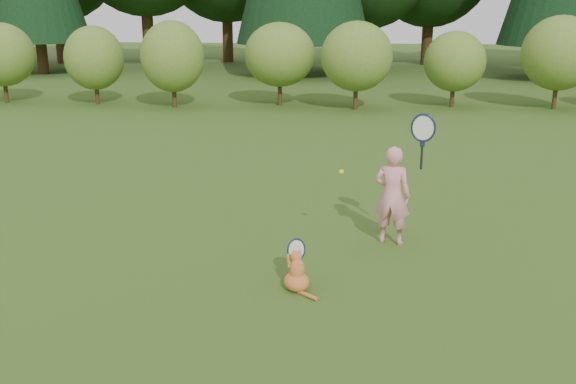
# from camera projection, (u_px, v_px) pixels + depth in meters

# --- Properties ---
(ground) EXTENTS (100.00, 100.00, 0.00)m
(ground) POSITION_uv_depth(u_px,v_px,m) (266.00, 262.00, 8.15)
(ground) COLOR #305618
(ground) RESTS_ON ground
(shrub_row) EXTENTS (28.00, 3.00, 2.80)m
(shrub_row) POSITION_uv_depth(u_px,v_px,m) (318.00, 63.00, 20.19)
(shrub_row) COLOR #4E6C21
(shrub_row) RESTS_ON ground
(child) EXTENTS (0.78, 0.46, 2.03)m
(child) POSITION_uv_depth(u_px,v_px,m) (393.00, 193.00, 8.61)
(child) COLOR pink
(child) RESTS_ON ground
(cat) EXTENTS (0.48, 0.69, 0.67)m
(cat) POSITION_uv_depth(u_px,v_px,m) (297.00, 269.00, 7.29)
(cat) COLOR #D85A29
(cat) RESTS_ON ground
(tennis_ball) EXTENTS (0.07, 0.07, 0.07)m
(tennis_ball) POSITION_uv_depth(u_px,v_px,m) (341.00, 172.00, 8.42)
(tennis_ball) COLOR #C4CA17
(tennis_ball) RESTS_ON ground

